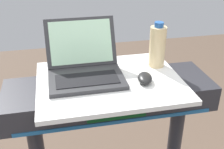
{
  "coord_description": "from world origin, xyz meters",
  "views": [
    {
      "loc": [
        -0.21,
        -0.34,
        1.7
      ],
      "look_at": [
        0.0,
        0.65,
        1.17
      ],
      "focal_mm": 45.41,
      "sensor_mm": 36.0,
      "label": 1
    }
  ],
  "objects": [
    {
      "name": "water_bottle",
      "position": [
        0.24,
        0.79,
        1.22
      ],
      "size": [
        0.07,
        0.07,
        0.21
      ],
      "color": "beige",
      "rests_on": "desk_board"
    },
    {
      "name": "computer_mouse",
      "position": [
        0.14,
        0.65,
        1.14
      ],
      "size": [
        0.08,
        0.11,
        0.03
      ],
      "primitive_type": "ellipsoid",
      "rotation": [
        0.0,
        0.0,
        -0.26
      ],
      "color": "black",
      "rests_on": "desk_board"
    },
    {
      "name": "desk_board",
      "position": [
        0.0,
        0.7,
        1.11
      ],
      "size": [
        0.61,
        0.48,
        0.02
      ],
      "primitive_type": "cube",
      "color": "white",
      "rests_on": "treadmill_base"
    },
    {
      "name": "laptop",
      "position": [
        -0.1,
        0.76,
        1.17
      ],
      "size": [
        0.31,
        0.32,
        0.22
      ],
      "rotation": [
        0.0,
        0.0,
        0.01
      ],
      "color": "#2D2D30",
      "rests_on": "desk_board"
    }
  ]
}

